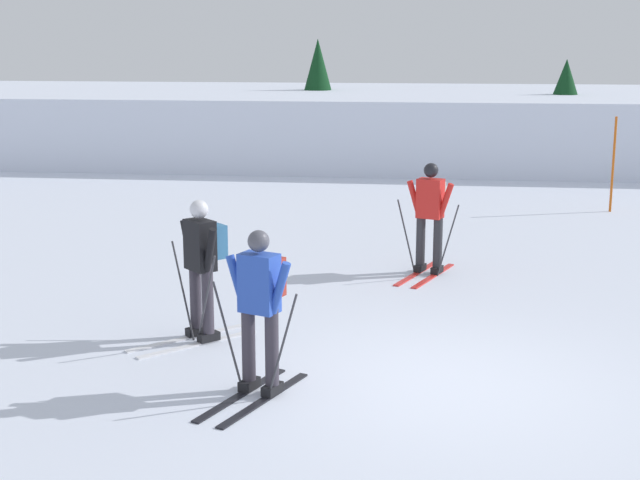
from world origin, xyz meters
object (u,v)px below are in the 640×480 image
skier_black (202,262)px  conifer_far_centre (565,102)px  skier_red (430,212)px  skier_blue (261,303)px  conifer_far_left (318,86)px  trail_marker_pole (613,165)px

skier_black → conifer_far_centre: conifer_far_centre is taller
skier_red → conifer_far_centre: bearing=74.0°
skier_blue → conifer_far_left: (-1.78, 19.57, 1.10)m
skier_blue → skier_black: (-0.99, 1.59, -0.00)m
conifer_far_left → conifer_far_centre: 7.36m
skier_blue → skier_black: same height
skier_blue → conifer_far_left: conifer_far_left is taller
trail_marker_pole → conifer_far_left: 11.53m
conifer_far_centre → trail_marker_pole: bearing=-90.2°
skier_blue → trail_marker_pole: (5.42, 10.62, 0.03)m
trail_marker_pole → conifer_far_centre: (0.03, 7.63, 0.73)m
conifer_far_left → conifer_far_centre: size_ratio=1.19×
conifer_far_left → conifer_far_centre: bearing=-10.3°
skier_black → trail_marker_pole: size_ratio=0.87×
trail_marker_pole → conifer_far_left: size_ratio=0.56×
trail_marker_pole → conifer_far_left: (-7.20, 8.95, 1.07)m
conifer_far_centre → skier_red: bearing=-106.0°
conifer_far_left → skier_blue: bearing=-84.8°
skier_black → conifer_far_left: bearing=92.5°
skier_blue → skier_black: 1.87m
skier_red → trail_marker_pole: (3.73, 5.52, 0.03)m
skier_blue → trail_marker_pole: bearing=63.0°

